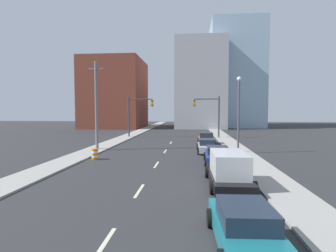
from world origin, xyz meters
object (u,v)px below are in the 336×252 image
utility_pole_left_mid (96,105)px  sedan_orange (206,139)px  traffic_barrel (95,154)px  sedan_teal (245,228)px  traffic_signal_left (136,111)px  box_truck_black (229,170)px  sedan_silver (207,146)px  traffic_signal_right (212,111)px  sedan_blue (217,155)px  street_lamp (239,109)px

utility_pole_left_mid → sedan_orange: utility_pole_left_mid is taller
traffic_barrel → sedan_teal: 17.32m
utility_pole_left_mid → sedan_teal: size_ratio=2.04×
traffic_barrel → traffic_signal_left: bearing=91.5°
box_truck_black → sedan_silver: 12.10m
traffic_signal_left → sedan_teal: traffic_signal_left is taller
traffic_signal_right → sedan_orange: bearing=-99.0°
traffic_signal_right → utility_pole_left_mid: bearing=-134.4°
sedan_teal → sedan_orange: size_ratio=1.08×
sedan_blue → street_lamp: bearing=64.9°
traffic_signal_left → street_lamp: street_lamp is taller
utility_pole_left_mid → traffic_barrel: utility_pole_left_mid is taller
traffic_barrel → street_lamp: bearing=19.1°
traffic_signal_left → box_truck_black: (11.12, -26.15, -3.22)m
sedan_blue → sedan_orange: 11.81m
traffic_signal_right → traffic_barrel: bearing=-121.3°
box_truck_black → sedan_silver: box_truck_black is taller
traffic_signal_left → sedan_blue: size_ratio=1.48×
traffic_signal_right → box_truck_black: traffic_signal_right is taller
street_lamp → sedan_orange: bearing=113.2°
traffic_signal_left → utility_pole_left_mid: size_ratio=0.68×
traffic_signal_left → box_truck_black: 28.60m
sedan_teal → box_truck_black: (0.40, 6.80, 0.31)m
sedan_teal → box_truck_black: box_truck_black is taller
traffic_signal_left → sedan_blue: 22.79m
traffic_barrel → sedan_teal: sedan_teal is taller
utility_pole_left_mid → sedan_blue: (12.42, -5.96, -4.29)m
traffic_signal_left → traffic_signal_right: (12.04, 0.00, 0.00)m
box_truck_black → sedan_teal: bearing=-94.6°
traffic_signal_right → box_truck_black: size_ratio=1.20×
traffic_barrel → sedan_silver: (10.05, 4.91, 0.16)m
street_lamp → sedan_silver: bearing=173.7°
traffic_signal_right → utility_pole_left_mid: 19.09m
traffic_signal_right → traffic_signal_left: bearing=180.0°
traffic_barrel → sedan_orange: 15.23m
box_truck_black → sedan_blue: box_truck_black is taller
utility_pole_left_mid → box_truck_black: (12.43, -12.52, -3.98)m
traffic_signal_left → traffic_signal_right: 12.04m
street_lamp → sedan_blue: size_ratio=1.75×
street_lamp → sedan_teal: (-2.93, -18.54, -3.85)m
traffic_barrel → sedan_blue: (10.62, -0.61, 0.16)m
street_lamp → sedan_teal: street_lamp is taller
street_lamp → sedan_teal: 19.16m
street_lamp → box_truck_black: size_ratio=1.41×
utility_pole_left_mid → sedan_orange: bearing=25.8°
box_truck_black → sedan_blue: (-0.01, 6.56, -0.31)m
traffic_barrel → sedan_teal: (10.23, -13.97, 0.16)m
street_lamp → sedan_blue: street_lamp is taller
traffic_signal_right → street_lamp: bearing=-83.6°
utility_pole_left_mid → traffic_barrel: 7.19m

